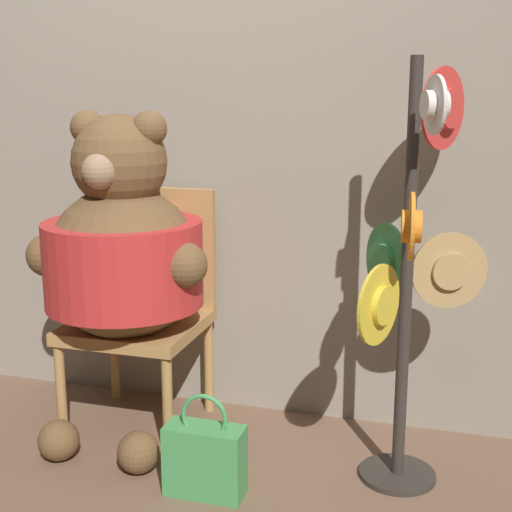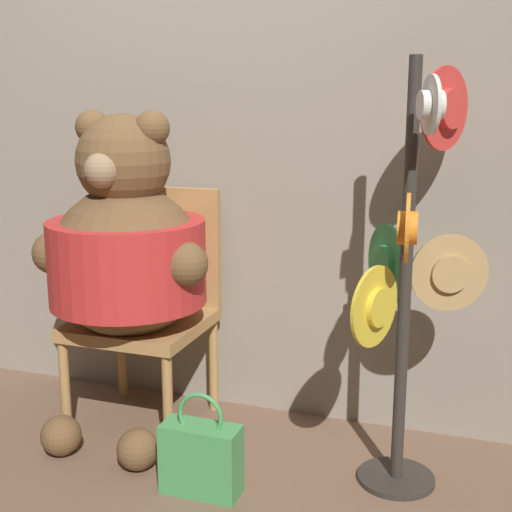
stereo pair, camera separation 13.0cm
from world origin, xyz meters
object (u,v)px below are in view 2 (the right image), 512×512
Objects in this scene: chair at (150,299)px; teddy_bear at (126,252)px; hat_display_rack at (411,261)px; handbag_on_ground at (201,457)px.

chair is 0.30m from teddy_bear.
hat_display_rack reaches higher than handbag_on_ground.
hat_display_rack reaches higher than teddy_bear.
handbag_on_ground is (0.46, -0.34, -0.63)m from teddy_bear.
handbag_on_ground is at bearing -48.51° from chair.
teddy_bear reaches higher than handbag_on_ground.
teddy_bear is 0.88× the size of hat_display_rack.
teddy_bear is 1.11m from hat_display_rack.
chair is at bearing 88.10° from teddy_bear.
hat_display_rack is (1.11, -0.03, 0.06)m from teddy_bear.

